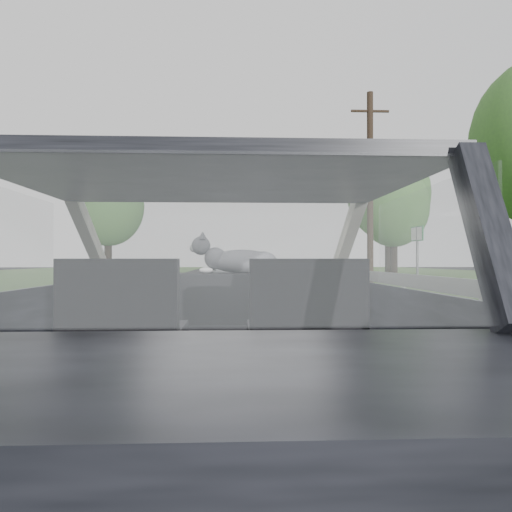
{
  "coord_description": "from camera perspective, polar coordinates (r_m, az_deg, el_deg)",
  "views": [
    {
      "loc": [
        0.08,
        -2.51,
        1.09
      ],
      "look_at": [
        0.22,
        0.51,
        1.11
      ],
      "focal_mm": 35.0,
      "sensor_mm": 36.0,
      "label": 1
    }
  ],
  "objects": [
    {
      "name": "ground",
      "position": [
        2.73,
        -4.46,
        -23.81
      ],
      "size": [
        140.0,
        140.0,
        0.0
      ],
      "primitive_type": "plane",
      "color": "#272727",
      "rests_on": "ground"
    },
    {
      "name": "subject_car",
      "position": [
        2.54,
        -4.46,
        -8.59
      ],
      "size": [
        1.8,
        4.0,
        1.45
      ],
      "primitive_type": "cube",
      "color": "black",
      "rests_on": "ground"
    },
    {
      "name": "dashboard",
      "position": [
        3.14,
        -4.09,
        -4.72
      ],
      "size": [
        1.58,
        0.45,
        0.3
      ],
      "primitive_type": "cube",
      "color": "black",
      "rests_on": "subject_car"
    },
    {
      "name": "driver_seat",
      "position": [
        2.28,
        -14.84,
        -5.58
      ],
      "size": [
        0.5,
        0.72,
        0.42
      ],
      "primitive_type": "cube",
      "color": "black",
      "rests_on": "subject_car"
    },
    {
      "name": "passenger_seat",
      "position": [
        2.25,
        5.59,
        -5.66
      ],
      "size": [
        0.5,
        0.72,
        0.42
      ],
      "primitive_type": "cube",
      "color": "black",
      "rests_on": "subject_car"
    },
    {
      "name": "steering_wheel",
      "position": [
        2.88,
        -12.23,
        -3.7
      ],
      "size": [
        0.36,
        0.36,
        0.04
      ],
      "primitive_type": "torus",
      "color": "black",
      "rests_on": "dashboard"
    },
    {
      "name": "cat",
      "position": [
        3.16,
        -1.62,
        -0.44
      ],
      "size": [
        0.59,
        0.21,
        0.26
      ],
      "primitive_type": "ellipsoid",
      "rotation": [
        0.0,
        0.0,
        -0.06
      ],
      "color": "gray",
      "rests_on": "dashboard"
    },
    {
      "name": "guardrail",
      "position": [
        13.21,
        16.04,
        -2.6
      ],
      "size": [
        0.05,
        90.0,
        0.32
      ],
      "primitive_type": "cube",
      "color": "#A4A4A4",
      "rests_on": "ground"
    },
    {
      "name": "other_car",
      "position": [
        28.26,
        -3.05,
        -1.27
      ],
      "size": [
        1.83,
        4.13,
        1.33
      ],
      "primitive_type": "imported",
      "rotation": [
        0.0,
        0.0,
        -0.06
      ],
      "color": "#B6BBC3",
      "rests_on": "ground"
    },
    {
      "name": "highway_sign",
      "position": [
        20.24,
        17.95,
        -0.11
      ],
      "size": [
        0.19,
        0.96,
        2.38
      ],
      "primitive_type": "cube",
      "rotation": [
        0.0,
        0.0,
        0.11
      ],
      "color": "#13662E",
      "rests_on": "ground"
    },
    {
      "name": "utility_pole",
      "position": [
        23.9,
        12.91,
        7.65
      ],
      "size": [
        0.31,
        0.31,
        8.87
      ],
      "primitive_type": "cylinder",
      "rotation": [
        0.0,
        0.0,
        -0.07
      ],
      "color": "#32221B",
      "rests_on": "ground"
    },
    {
      "name": "tree_2",
      "position": [
        34.9,
        15.46,
        3.67
      ],
      "size": [
        5.33,
        5.33,
        7.13
      ],
      "primitive_type": null,
      "rotation": [
        0.0,
        0.0,
        0.14
      ],
      "color": "#355B2A",
      "rests_on": "ground"
    },
    {
      "name": "tree_3",
      "position": [
        38.78,
        14.91,
        4.88
      ],
      "size": [
        7.84,
        7.84,
        9.31
      ],
      "primitive_type": null,
      "rotation": [
        0.0,
        0.0,
        0.34
      ],
      "color": "#355B2A",
      "rests_on": "ground"
    },
    {
      "name": "tree_6",
      "position": [
        36.23,
        -16.54,
        3.81
      ],
      "size": [
        5.6,
        5.6,
        7.49
      ],
      "primitive_type": null,
      "rotation": [
        0.0,
        0.0,
        -0.14
      ],
      "color": "#355B2A",
      "rests_on": "ground"
    }
  ]
}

